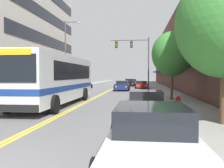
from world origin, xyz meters
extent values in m
plane|color=slate|center=(0.00, 37.00, 0.00)|extent=(240.00, 240.00, 0.00)
cube|color=gray|center=(-6.99, 37.00, 0.07)|extent=(2.98, 106.00, 0.14)
cube|color=gray|center=(6.99, 37.00, 0.07)|extent=(2.98, 106.00, 0.14)
cube|color=yellow|center=(-0.10, 37.00, 0.00)|extent=(0.14, 106.00, 0.01)
cube|color=yellow|center=(0.10, 37.00, 0.00)|extent=(0.14, 106.00, 0.01)
cube|color=black|center=(-8.69, 29.71, 3.40)|extent=(0.08, 23.00, 1.40)
cube|color=black|center=(-8.69, 29.71, 6.79)|extent=(0.08, 23.00, 1.40)
cube|color=black|center=(-8.69, 29.71, 10.19)|extent=(0.08, 23.00, 1.40)
cube|color=brown|center=(12.73, 37.00, 5.47)|extent=(8.00, 68.00, 10.93)
cube|color=navy|center=(8.18, 37.00, 2.90)|extent=(1.10, 61.20, 0.24)
cube|color=black|center=(8.69, 37.00, 6.78)|extent=(0.08, 61.20, 1.40)
cube|color=silver|center=(-1.69, 12.30, 1.80)|extent=(2.53, 11.61, 2.91)
cube|color=navy|center=(-1.69, 12.30, 1.22)|extent=(2.55, 11.63, 0.32)
cube|color=black|center=(-1.69, 12.88, 2.27)|extent=(2.56, 9.05, 1.05)
cube|color=black|center=(-1.69, 6.48, 2.33)|extent=(2.28, 0.04, 1.28)
cube|color=yellow|center=(-1.69, 6.47, 3.06)|extent=(1.82, 0.06, 0.28)
cube|color=black|center=(-1.69, 6.46, 0.53)|extent=(2.48, 0.08, 0.32)
cylinder|color=black|center=(-2.99, 8.36, 0.50)|extent=(0.30, 1.00, 1.00)
cylinder|color=black|center=(-0.39, 8.36, 0.50)|extent=(0.30, 1.00, 1.00)
cylinder|color=black|center=(-2.99, 15.50, 0.50)|extent=(0.30, 1.00, 1.00)
cylinder|color=black|center=(-0.39, 15.50, 0.50)|extent=(0.30, 1.00, 1.00)
cube|color=#B7B7BC|center=(-4.35, 32.64, 0.46)|extent=(1.70, 4.74, 0.58)
cube|color=black|center=(-4.35, 32.83, 0.95)|extent=(1.46, 2.09, 0.40)
cylinder|color=black|center=(-5.23, 31.17, 0.32)|extent=(0.22, 0.63, 0.63)
cylinder|color=black|center=(-3.48, 31.17, 0.32)|extent=(0.22, 0.63, 0.63)
cylinder|color=black|center=(-5.23, 34.11, 0.32)|extent=(0.22, 0.63, 0.63)
cylinder|color=black|center=(-3.48, 34.11, 0.32)|extent=(0.22, 0.63, 0.63)
sphere|color=silver|center=(-4.95, 30.25, 0.49)|extent=(0.16, 0.16, 0.16)
sphere|color=silver|center=(-3.76, 30.25, 0.49)|extent=(0.16, 0.16, 0.16)
cube|color=red|center=(-4.97, 35.02, 0.49)|extent=(0.18, 0.04, 0.10)
cube|color=red|center=(-3.74, 35.02, 0.49)|extent=(0.18, 0.04, 0.10)
cube|color=white|center=(4.26, 1.26, 0.50)|extent=(1.81, 4.65, 0.62)
cube|color=black|center=(4.26, 1.44, 1.08)|extent=(1.55, 2.05, 0.53)
cylinder|color=black|center=(3.34, 2.70, 0.34)|extent=(0.22, 0.69, 0.69)
cylinder|color=black|center=(5.19, 2.70, 0.34)|extent=(0.22, 0.69, 0.69)
cube|color=red|center=(3.61, 3.59, 0.53)|extent=(0.18, 0.04, 0.10)
cube|color=red|center=(4.91, 3.59, 0.53)|extent=(0.18, 0.04, 0.10)
cube|color=#BCAD89|center=(4.32, 8.47, 0.47)|extent=(1.86, 4.39, 0.60)
cube|color=black|center=(4.32, 8.65, 1.00)|extent=(1.60, 1.93, 0.46)
cylinder|color=black|center=(3.36, 7.11, 0.30)|extent=(0.22, 0.61, 0.61)
cylinder|color=black|center=(5.27, 7.11, 0.30)|extent=(0.22, 0.61, 0.61)
cylinder|color=black|center=(3.36, 9.83, 0.30)|extent=(0.22, 0.61, 0.61)
cylinder|color=black|center=(5.27, 9.83, 0.30)|extent=(0.22, 0.61, 0.61)
sphere|color=silver|center=(3.67, 6.25, 0.50)|extent=(0.16, 0.16, 0.16)
sphere|color=silver|center=(4.97, 6.25, 0.50)|extent=(0.16, 0.16, 0.16)
cube|color=red|center=(3.65, 10.68, 0.50)|extent=(0.18, 0.04, 0.10)
cube|color=red|center=(4.99, 10.68, 0.50)|extent=(0.18, 0.04, 0.10)
cube|color=maroon|center=(4.28, 35.01, 0.45)|extent=(1.73, 4.16, 0.55)
cube|color=black|center=(4.28, 35.17, 0.93)|extent=(1.49, 1.83, 0.41)
cylinder|color=black|center=(3.39, 33.72, 0.32)|extent=(0.22, 0.64, 0.64)
cylinder|color=black|center=(5.16, 33.72, 0.32)|extent=(0.22, 0.64, 0.64)
cylinder|color=black|center=(3.39, 36.29, 0.32)|extent=(0.22, 0.64, 0.64)
cylinder|color=black|center=(5.16, 36.29, 0.32)|extent=(0.22, 0.64, 0.64)
sphere|color=silver|center=(3.67, 32.91, 0.48)|extent=(0.16, 0.16, 0.16)
sphere|color=silver|center=(4.88, 32.91, 0.48)|extent=(0.16, 0.16, 0.16)
cube|color=red|center=(3.65, 37.09, 0.48)|extent=(0.18, 0.04, 0.10)
cube|color=red|center=(4.90, 37.09, 0.48)|extent=(0.18, 0.04, 0.10)
cube|color=black|center=(2.12, 42.38, 0.51)|extent=(1.79, 4.36, 0.65)
cube|color=black|center=(2.12, 42.55, 1.09)|extent=(1.54, 1.92, 0.51)
cylinder|color=black|center=(1.20, 41.02, 0.34)|extent=(0.22, 0.68, 0.68)
cylinder|color=black|center=(3.03, 41.02, 0.34)|extent=(0.22, 0.68, 0.68)
cylinder|color=black|center=(1.20, 43.73, 0.34)|extent=(0.22, 0.68, 0.68)
cylinder|color=black|center=(3.03, 43.73, 0.34)|extent=(0.22, 0.68, 0.68)
sphere|color=silver|center=(1.49, 40.17, 0.54)|extent=(0.16, 0.16, 0.16)
sphere|color=silver|center=(2.74, 40.17, 0.54)|extent=(0.16, 0.16, 0.16)
cube|color=red|center=(1.47, 44.57, 0.54)|extent=(0.18, 0.04, 0.10)
cube|color=red|center=(2.76, 44.57, 0.54)|extent=(0.18, 0.04, 0.10)
cube|color=#232328|center=(2.44, 50.92, 0.47)|extent=(1.79, 4.44, 0.61)
cube|color=black|center=(2.44, 51.10, 0.98)|extent=(1.54, 1.95, 0.41)
cylinder|color=black|center=(1.52, 49.54, 0.31)|extent=(0.22, 0.61, 0.61)
cylinder|color=black|center=(3.35, 49.54, 0.31)|extent=(0.22, 0.61, 0.61)
cylinder|color=black|center=(1.52, 52.29, 0.31)|extent=(0.22, 0.61, 0.61)
cylinder|color=black|center=(3.35, 52.29, 0.31)|extent=(0.22, 0.61, 0.61)
sphere|color=silver|center=(1.81, 48.68, 0.50)|extent=(0.16, 0.16, 0.16)
sphere|color=silver|center=(3.06, 48.68, 0.50)|extent=(0.16, 0.16, 0.16)
cube|color=red|center=(1.79, 53.15, 0.50)|extent=(0.18, 0.04, 0.10)
cube|color=red|center=(3.08, 53.15, 0.50)|extent=(0.18, 0.04, 0.10)
cube|color=#19234C|center=(1.69, 28.71, 0.53)|extent=(1.73, 4.38, 0.71)
cube|color=black|center=(1.69, 28.88, 1.09)|extent=(1.49, 1.93, 0.40)
cylinder|color=black|center=(0.80, 27.35, 0.32)|extent=(0.22, 0.65, 0.65)
cylinder|color=black|center=(2.57, 27.35, 0.32)|extent=(0.22, 0.65, 0.65)
cylinder|color=black|center=(0.80, 30.06, 0.32)|extent=(0.22, 0.65, 0.65)
cylinder|color=black|center=(2.57, 30.06, 0.32)|extent=(0.22, 0.65, 0.65)
sphere|color=silver|center=(1.08, 26.50, 0.57)|extent=(0.16, 0.16, 0.16)
sphere|color=silver|center=(2.29, 26.50, 0.57)|extent=(0.16, 0.16, 0.16)
cube|color=red|center=(1.07, 30.91, 0.57)|extent=(0.18, 0.04, 0.10)
cube|color=red|center=(2.31, 30.91, 0.57)|extent=(0.18, 0.04, 0.10)
cylinder|color=#47474C|center=(5.20, 31.16, 3.64)|extent=(0.18, 0.18, 7.28)
cylinder|color=#47474C|center=(2.54, 31.16, 6.93)|extent=(5.32, 0.11, 0.11)
cube|color=black|center=(2.81, 31.16, 6.33)|extent=(0.34, 0.26, 0.92)
sphere|color=red|center=(2.81, 31.00, 6.61)|extent=(0.18, 0.18, 0.18)
sphere|color=yellow|center=(2.81, 31.00, 6.33)|extent=(0.18, 0.18, 0.18)
sphere|color=green|center=(2.81, 31.00, 6.06)|extent=(0.18, 0.18, 0.18)
cylinder|color=black|center=(2.81, 31.16, 6.86)|extent=(0.02, 0.02, 0.14)
cube|color=black|center=(0.68, 31.16, 6.33)|extent=(0.34, 0.26, 0.92)
sphere|color=red|center=(0.68, 31.00, 6.61)|extent=(0.18, 0.18, 0.18)
sphere|color=yellow|center=(0.68, 31.00, 6.33)|extent=(0.18, 0.18, 0.18)
sphere|color=green|center=(0.68, 31.00, 6.06)|extent=(0.18, 0.18, 0.18)
cylinder|color=black|center=(0.68, 31.16, 6.86)|extent=(0.02, 0.02, 0.14)
cylinder|color=#47474C|center=(-5.30, 26.45, 4.39)|extent=(0.16, 0.16, 8.79)
cylinder|color=#47474C|center=(-4.44, 26.45, 8.64)|extent=(1.72, 0.10, 0.10)
ellipsoid|color=#B2B2B7|center=(-3.58, 26.45, 8.54)|extent=(0.56, 0.28, 0.20)
cylinder|color=brown|center=(7.20, 5.86, 1.25)|extent=(0.27, 0.27, 2.23)
cylinder|color=brown|center=(6.45, 15.54, 1.24)|extent=(0.19, 0.19, 2.20)
ellipsoid|color=#387F33|center=(6.45, 15.54, 3.66)|extent=(3.12, 3.12, 3.43)
cylinder|color=red|center=(5.95, 8.87, 0.47)|extent=(0.24, 0.24, 0.66)
sphere|color=red|center=(5.95, 8.87, 0.86)|extent=(0.22, 0.22, 0.22)
cylinder|color=red|center=(5.79, 8.87, 0.54)|extent=(0.08, 0.11, 0.11)
camera|label=1|loc=(4.00, -4.09, 2.01)|focal=40.00mm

